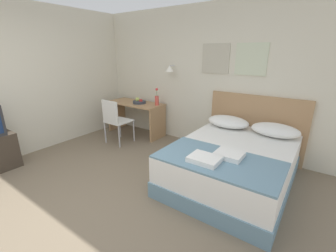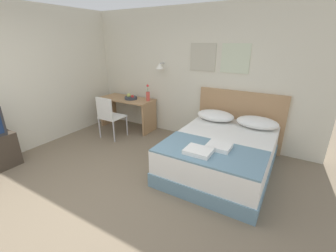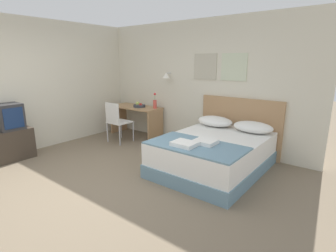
{
  "view_description": "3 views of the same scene",
  "coord_description": "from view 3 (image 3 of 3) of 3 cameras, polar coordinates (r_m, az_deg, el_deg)",
  "views": [
    {
      "loc": [
        2.09,
        -1.22,
        1.82
      ],
      "look_at": [
        0.11,
        1.58,
        0.68
      ],
      "focal_mm": 24.0,
      "sensor_mm": 36.0,
      "label": 1
    },
    {
      "loc": [
        2.08,
        -1.55,
        2.01
      ],
      "look_at": [
        0.28,
        1.5,
        0.65
      ],
      "focal_mm": 24.0,
      "sensor_mm": 36.0,
      "label": 2
    },
    {
      "loc": [
        3.15,
        -2.09,
        1.82
      ],
      "look_at": [
        0.38,
        1.44,
        0.7
      ],
      "focal_mm": 28.0,
      "sensor_mm": 36.0,
      "label": 3
    }
  ],
  "objects": [
    {
      "name": "ground_plane",
      "position": [
        4.2,
        -16.85,
        -12.29
      ],
      "size": [
        24.0,
        24.0,
        0.0
      ],
      "primitive_type": "plane",
      "color": "#756651"
    },
    {
      "name": "wall_back",
      "position": [
        5.8,
        5.19,
        9.15
      ],
      "size": [
        5.35,
        0.31,
        2.65
      ],
      "color": "beige",
      "rests_on": "ground_plane"
    },
    {
      "name": "wall_left",
      "position": [
        5.82,
        -32.31,
        7.02
      ],
      "size": [
        0.06,
        5.73,
        2.65
      ],
      "color": "beige",
      "rests_on": "ground_plane"
    },
    {
      "name": "bed",
      "position": [
        4.52,
        9.87,
        -6.03
      ],
      "size": [
        1.51,
        1.99,
        0.57
      ],
      "color": "#66899E",
      "rests_on": "ground_plane"
    },
    {
      "name": "headboard",
      "position": [
        5.33,
        15.27,
        -0.11
      ],
      "size": [
        1.63,
        0.06,
        1.12
      ],
      "color": "#A87F56",
      "rests_on": "ground_plane"
    },
    {
      "name": "pillow_left",
      "position": [
        5.19,
        10.19,
        1.04
      ],
      "size": [
        0.71,
        0.45,
        0.19
      ],
      "color": "white",
      "rests_on": "bed"
    },
    {
      "name": "pillow_right",
      "position": [
        4.9,
        17.99,
        -0.22
      ],
      "size": [
        0.71,
        0.45,
        0.19
      ],
      "color": "white",
      "rests_on": "bed"
    },
    {
      "name": "throw_blanket",
      "position": [
        3.95,
        6.04,
        -4.26
      ],
      "size": [
        1.47,
        0.8,
        0.02
      ],
      "color": "#66899E",
      "rests_on": "bed"
    },
    {
      "name": "folded_towel_near_foot",
      "position": [
        4.01,
        8.15,
        -3.41
      ],
      "size": [
        0.33,
        0.28,
        0.06
      ],
      "color": "white",
      "rests_on": "throw_blanket"
    },
    {
      "name": "folded_towel_mid_bed",
      "position": [
        3.88,
        3.62,
        -3.89
      ],
      "size": [
        0.36,
        0.28,
        0.06
      ],
      "color": "white",
      "rests_on": "throw_blanket"
    },
    {
      "name": "desk",
      "position": [
        6.51,
        -7.0,
        2.43
      ],
      "size": [
        1.31,
        0.57,
        0.73
      ],
      "color": "#A87F56",
      "rests_on": "ground_plane"
    },
    {
      "name": "desk_chair",
      "position": [
        5.97,
        -11.19,
        1.44
      ],
      "size": [
        0.46,
        0.46,
        0.92
      ],
      "color": "white",
      "rests_on": "ground_plane"
    },
    {
      "name": "fruit_bowl",
      "position": [
        6.37,
        -6.3,
        4.47
      ],
      "size": [
        0.29,
        0.29,
        0.13
      ],
      "color": "#333842",
      "rests_on": "desk"
    },
    {
      "name": "flower_vase",
      "position": [
        6.13,
        -2.86,
        5.0
      ],
      "size": [
        0.08,
        0.08,
        0.37
      ],
      "color": "#D14C42",
      "rests_on": "desk"
    },
    {
      "name": "tv_stand",
      "position": [
        5.74,
        -30.67,
        -3.44
      ],
      "size": [
        0.42,
        0.65,
        0.58
      ],
      "color": "#3D3328",
      "rests_on": "ground_plane"
    },
    {
      "name": "television",
      "position": [
        5.62,
        -31.33,
        1.73
      ],
      "size": [
        0.41,
        0.42,
        0.48
      ],
      "color": "#2D2D30",
      "rests_on": "tv_stand"
    }
  ]
}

